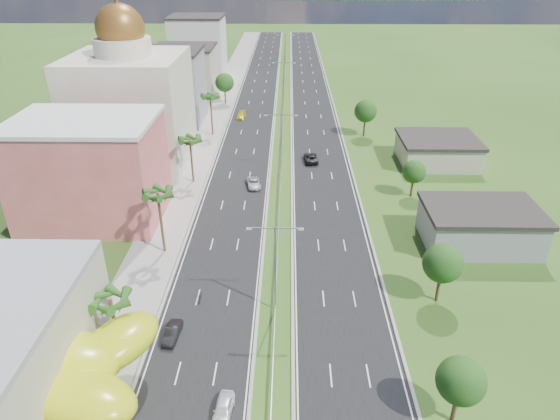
{
  "coord_description": "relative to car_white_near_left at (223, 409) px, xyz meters",
  "views": [
    {
      "loc": [
        1.34,
        -35.52,
        37.06
      ],
      "look_at": [
        0.33,
        21.26,
        7.0
      ],
      "focal_mm": 32.0,
      "sensor_mm": 36.0,
      "label": 1
    }
  ],
  "objects": [
    {
      "name": "ground",
      "position": [
        4.25,
        4.77,
        -0.71
      ],
      "size": [
        500.0,
        500.0,
        0.0
      ],
      "primitive_type": "plane",
      "color": "#2D5119",
      "rests_on": "ground"
    },
    {
      "name": "road_left",
      "position": [
        -3.25,
        94.77,
        -0.69
      ],
      "size": [
        11.0,
        260.0,
        0.04
      ],
      "primitive_type": "cube",
      "color": "black",
      "rests_on": "ground"
    },
    {
      "name": "road_right",
      "position": [
        11.75,
        94.77,
        -0.69
      ],
      "size": [
        11.0,
        260.0,
        0.04
      ],
      "primitive_type": "cube",
      "color": "black",
      "rests_on": "ground"
    },
    {
      "name": "sidewalk_left",
      "position": [
        -12.75,
        94.77,
        -0.65
      ],
      "size": [
        7.0,
        260.0,
        0.12
      ],
      "primitive_type": "cube",
      "color": "gray",
      "rests_on": "ground"
    },
    {
      "name": "median_guardrail",
      "position": [
        4.25,
        76.76,
        -0.09
      ],
      "size": [
        0.1,
        216.06,
        0.76
      ],
      "color": "gray",
      "rests_on": "ground"
    },
    {
      "name": "streetlight_median_b",
      "position": [
        4.25,
        14.77,
        6.04
      ],
      "size": [
        6.04,
        0.25,
        11.0
      ],
      "color": "gray",
      "rests_on": "ground"
    },
    {
      "name": "streetlight_median_c",
      "position": [
        4.25,
        54.77,
        6.04
      ],
      "size": [
        6.04,
        0.25,
        11.0
      ],
      "color": "gray",
      "rests_on": "ground"
    },
    {
      "name": "streetlight_median_d",
      "position": [
        4.25,
        99.77,
        6.04
      ],
      "size": [
        6.04,
        0.25,
        11.0
      ],
      "color": "gray",
      "rests_on": "ground"
    },
    {
      "name": "streetlight_median_e",
      "position": [
        4.25,
        144.77,
        6.04
      ],
      "size": [
        6.04,
        0.25,
        11.0
      ],
      "color": "gray",
      "rests_on": "ground"
    },
    {
      "name": "lime_canopy",
      "position": [
        -15.74,
        0.77,
        4.28
      ],
      "size": [
        18.0,
        15.0,
        7.4
      ],
      "color": "#BBC313",
      "rests_on": "ground"
    },
    {
      "name": "pink_shophouse",
      "position": [
        -23.75,
        36.77,
        6.79
      ],
      "size": [
        20.0,
        15.0,
        15.0
      ],
      "primitive_type": "cube",
      "color": "#C85A52",
      "rests_on": "ground"
    },
    {
      "name": "domed_building",
      "position": [
        -23.75,
        59.77,
        10.64
      ],
      "size": [
        20.0,
        20.0,
        28.7
      ],
      "color": "beige",
      "rests_on": "ground"
    },
    {
      "name": "midrise_grey",
      "position": [
        -22.75,
        84.77,
        7.29
      ],
      "size": [
        16.0,
        15.0,
        16.0
      ],
      "primitive_type": "cube",
      "color": "gray",
      "rests_on": "ground"
    },
    {
      "name": "midrise_beige",
      "position": [
        -22.75,
        106.77,
        5.79
      ],
      "size": [
        16.0,
        15.0,
        13.0
      ],
      "primitive_type": "cube",
      "color": "#B3AD94",
      "rests_on": "ground"
    },
    {
      "name": "midrise_white",
      "position": [
        -22.75,
        129.77,
        8.29
      ],
      "size": [
        16.0,
        15.0,
        18.0
      ],
      "primitive_type": "cube",
      "color": "silver",
      "rests_on": "ground"
    },
    {
      "name": "shed_near",
      "position": [
        32.25,
        29.77,
        1.79
      ],
      "size": [
        15.0,
        10.0,
        5.0
      ],
      "primitive_type": "cube",
      "color": "gray",
      "rests_on": "ground"
    },
    {
      "name": "shed_far",
      "position": [
        34.25,
        59.77,
        1.49
      ],
      "size": [
        14.0,
        12.0,
        4.4
      ],
      "primitive_type": "cube",
      "color": "#B3AD94",
      "rests_on": "ground"
    },
    {
      "name": "palm_tree_b",
      "position": [
        -11.25,
        6.77,
        6.35
      ],
      "size": [
        3.6,
        3.6,
        8.1
      ],
      "color": "#47301C",
      "rests_on": "ground"
    },
    {
      "name": "palm_tree_c",
      "position": [
        -11.25,
        26.77,
        7.79
      ],
      "size": [
        3.6,
        3.6,
        9.6
      ],
      "color": "#47301C",
      "rests_on": "ground"
    },
    {
      "name": "palm_tree_d",
      "position": [
        -11.25,
        49.77,
        6.83
      ],
      "size": [
        3.6,
        3.6,
        8.6
      ],
      "color": "#47301C",
      "rests_on": "ground"
    },
    {
      "name": "palm_tree_e",
      "position": [
        -11.25,
        74.77,
        7.6
      ],
      "size": [
        3.6,
        3.6,
        9.4
      ],
      "color": "#47301C",
      "rests_on": "ground"
    },
    {
      "name": "leafy_tree_lfar",
      "position": [
        -11.25,
        99.77,
        4.87
      ],
      "size": [
        4.9,
        4.9,
        8.05
      ],
      "color": "#47301C",
      "rests_on": "ground"
    },
    {
      "name": "leafy_tree_ra",
      "position": [
        20.25,
        -0.23,
        4.06
      ],
      "size": [
        4.2,
        4.2,
        6.9
      ],
      "color": "#47301C",
      "rests_on": "ground"
    },
    {
      "name": "leafy_tree_rb",
      "position": [
        23.25,
        16.77,
        4.47
      ],
      "size": [
        4.55,
        4.55,
        7.47
      ],
      "color": "#47301C",
      "rests_on": "ground"
    },
    {
      "name": "leafy_tree_rc",
      "position": [
        26.25,
        44.77,
        3.66
      ],
      "size": [
        3.85,
        3.85,
        6.33
      ],
      "color": "#47301C",
      "rests_on": "ground"
    },
    {
      "name": "leafy_tree_rd",
      "position": [
        22.25,
        74.77,
        4.87
      ],
      "size": [
        4.9,
        4.9,
        8.05
      ],
      "color": "#47301C",
      "rests_on": "ground"
    },
    {
      "name": "car_white_near_left",
      "position": [
        0.0,
        0.0,
        0.0
      ],
      "size": [
        1.96,
        4.08,
        1.34
      ],
      "primitive_type": "imported",
      "rotation": [
        0.0,
        0.0,
        -0.1
      ],
      "color": "white",
      "rests_on": "road_left"
    },
    {
      "name": "car_dark_left",
      "position": [
        -6.61,
        9.83,
        -0.03
      ],
      "size": [
        1.68,
        4.02,
        1.29
      ],
      "primitive_type": "imported",
      "rotation": [
        0.0,
        0.0,
        -0.08
      ],
      "color": "black",
      "rests_on": "road_left"
    },
    {
      "name": "car_silver_mid_left",
      "position": [
        -0.38,
        47.87,
        -0.02
      ],
      "size": [
        2.95,
        5.02,
        1.31
      ],
      "primitive_type": "imported",
      "rotation": [
        0.0,
        0.0,
        0.17
      ],
      "color": "#B5B8BD",
      "rests_on": "road_left"
    },
    {
      "name": "car_yellow_far_left",
      "position": [
        -5.95,
        87.07,
        -0.01
      ],
      "size": [
        2.16,
        4.7,
        1.33
      ],
      "primitive_type": "imported",
      "rotation": [
        0.0,
        0.0,
        -0.07
      ],
      "color": "yellow",
      "rests_on": "road_left"
    },
    {
      "name": "car_dark_far_right",
      "position": [
        10.01,
        59.58,
        0.08
      ],
      "size": [
        2.86,
        5.55,
        1.5
      ],
      "primitive_type": "imported",
      "rotation": [
        0.0,
        0.0,
        3.21
      ],
      "color": "black",
      "rests_on": "road_right"
    },
    {
      "name": "motorcycle",
      "position": [
        -4.65,
        16.3,
        -0.06
      ],
      "size": [
        0.7,
        1.95,
        1.23
      ],
      "primitive_type": "imported",
      "rotation": [
        0.0,
        0.0,
        0.06
      ],
      "color": "black",
      "rests_on": "road_left"
    }
  ]
}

